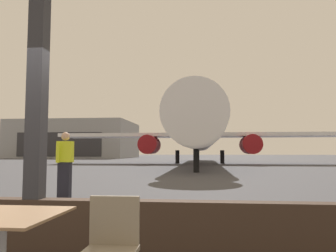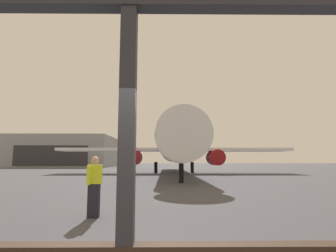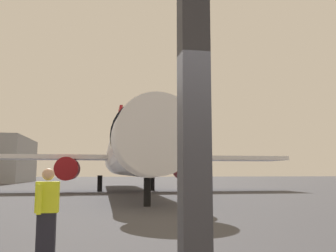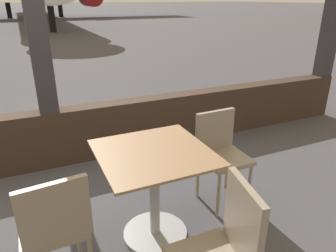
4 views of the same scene
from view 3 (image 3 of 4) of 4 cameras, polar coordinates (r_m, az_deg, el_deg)
name	(u,v)px [view 3 (image 3 of 4)]	position (r m, az deg, el deg)	size (l,w,h in m)	color
ground_plane	(107,188)	(42.56, -9.27, -9.26)	(220.00, 220.00, 0.00)	#424247
window_frame	(195,219)	(2.61, 4.09, -14.02)	(8.54, 0.24, 3.84)	#38281E
airplane	(128,154)	(32.94, -6.10, -4.30)	(29.12, 35.90, 10.13)	silver
ground_crew_worker	(47,215)	(7.21, -18.03, -12.83)	(0.40, 0.52, 1.74)	black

